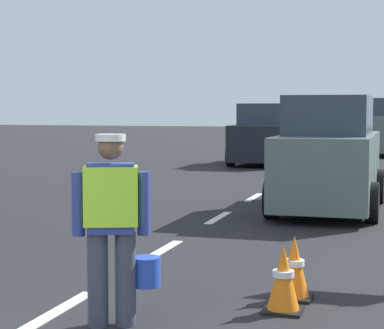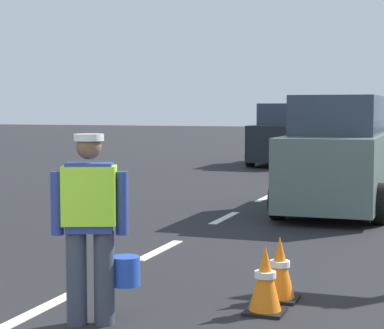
{
  "view_description": "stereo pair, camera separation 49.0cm",
  "coord_description": "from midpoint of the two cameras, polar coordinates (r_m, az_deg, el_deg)",
  "views": [
    {
      "loc": [
        3.09,
        -3.31,
        1.89
      ],
      "look_at": [
        0.2,
        6.43,
        1.1
      ],
      "focal_mm": 68.01,
      "sensor_mm": 36.0,
      "label": 1
    },
    {
      "loc": [
        3.56,
        -3.16,
        1.89
      ],
      "look_at": [
        0.2,
        6.43,
        1.1
      ],
      "focal_mm": 68.01,
      "sensor_mm": 36.0,
      "label": 2
    }
  ],
  "objects": [
    {
      "name": "ground_plane",
      "position": [
        24.54,
        11.46,
        -0.06
      ],
      "size": [
        96.0,
        96.0,
        0.0
      ],
      "primitive_type": "plane",
      "color": "black"
    },
    {
      "name": "car_oncoming_second",
      "position": [
        24.63,
        7.97,
        2.21
      ],
      "size": [
        1.99,
        4.19,
        2.04
      ],
      "color": "black",
      "rests_on": "ground"
    },
    {
      "name": "lane_center_line",
      "position": [
        28.69,
        12.62,
        0.58
      ],
      "size": [
        0.14,
        46.4,
        0.01
      ],
      "color": "silver",
      "rests_on": "ground"
    },
    {
      "name": "road_worker",
      "position": [
        6.34,
        -5.61,
        -4.28
      ],
      "size": [
        0.69,
        0.54,
        1.67
      ],
      "color": "#383D4C",
      "rests_on": "ground"
    },
    {
      "name": "car_outgoing_ahead",
      "position": [
        13.56,
        12.47,
        0.49
      ],
      "size": [
        1.89,
        4.22,
        2.11
      ],
      "color": "slate",
      "rests_on": "ground"
    },
    {
      "name": "traffic_cone_near",
      "position": [
        7.3,
        8.83,
        -8.08
      ],
      "size": [
        0.36,
        0.36,
        0.64
      ],
      "color": "black",
      "rests_on": "ground"
    },
    {
      "name": "traffic_cone_far",
      "position": [
        6.83,
        7.84,
        -8.95
      ],
      "size": [
        0.36,
        0.36,
        0.63
      ],
      "color": "black",
      "rests_on": "ground"
    },
    {
      "name": "car_oncoming_third",
      "position": [
        40.51,
        12.14,
        3.06
      ],
      "size": [
        2.01,
        4.23,
        2.1
      ],
      "color": "silver",
      "rests_on": "ground"
    }
  ]
}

